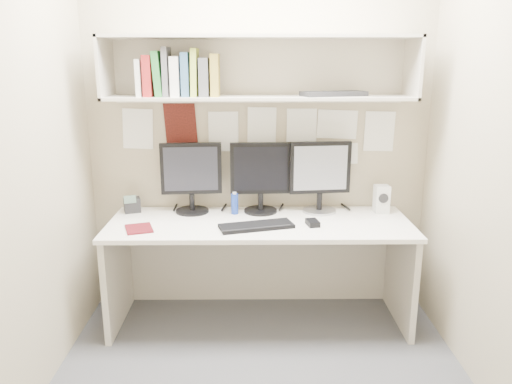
{
  "coord_description": "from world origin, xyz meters",
  "views": [
    {
      "loc": [
        -0.05,
        -2.5,
        1.77
      ],
      "look_at": [
        -0.03,
        0.35,
        1.01
      ],
      "focal_mm": 35.0,
      "sensor_mm": 36.0,
      "label": 1
    }
  ],
  "objects_px": {
    "desk": "(260,272)",
    "keyboard": "(256,226)",
    "monitor_left": "(191,175)",
    "speaker": "(381,199)",
    "maroon_notebook": "(139,229)",
    "monitor_center": "(261,175)",
    "desk_phone": "(132,205)",
    "monitor_right": "(320,174)"
  },
  "relations": [
    {
      "from": "desk",
      "to": "keyboard",
      "type": "distance_m",
      "value": 0.4
    },
    {
      "from": "monitor_left",
      "to": "speaker",
      "type": "relative_size",
      "value": 2.53
    },
    {
      "from": "desk",
      "to": "maroon_notebook",
      "type": "height_order",
      "value": "maroon_notebook"
    },
    {
      "from": "monitor_center",
      "to": "maroon_notebook",
      "type": "height_order",
      "value": "monitor_center"
    },
    {
      "from": "monitor_center",
      "to": "keyboard",
      "type": "distance_m",
      "value": 0.44
    },
    {
      "from": "speaker",
      "to": "desk_phone",
      "type": "relative_size",
      "value": 1.44
    },
    {
      "from": "monitor_left",
      "to": "speaker",
      "type": "bearing_deg",
      "value": -5.88
    },
    {
      "from": "monitor_right",
      "to": "keyboard",
      "type": "bearing_deg",
      "value": -147.9
    },
    {
      "from": "monitor_center",
      "to": "speaker",
      "type": "height_order",
      "value": "monitor_center"
    },
    {
      "from": "keyboard",
      "to": "maroon_notebook",
      "type": "height_order",
      "value": "keyboard"
    },
    {
      "from": "monitor_left",
      "to": "monitor_center",
      "type": "xyz_separation_m",
      "value": [
        0.48,
        -0.0,
        0.0
      ]
    },
    {
      "from": "keyboard",
      "to": "maroon_notebook",
      "type": "relative_size",
      "value": 2.4
    },
    {
      "from": "desk",
      "to": "monitor_center",
      "type": "relative_size",
      "value": 4.07
    },
    {
      "from": "monitor_left",
      "to": "maroon_notebook",
      "type": "xyz_separation_m",
      "value": [
        -0.3,
        -0.38,
        -0.26
      ]
    },
    {
      "from": "monitor_left",
      "to": "speaker",
      "type": "height_order",
      "value": "monitor_left"
    },
    {
      "from": "speaker",
      "to": "desk_phone",
      "type": "bearing_deg",
      "value": 176.67
    },
    {
      "from": "speaker",
      "to": "desk",
      "type": "bearing_deg",
      "value": -169.88
    },
    {
      "from": "maroon_notebook",
      "to": "monitor_left",
      "type": "bearing_deg",
      "value": 33.3
    },
    {
      "from": "keyboard",
      "to": "desk",
      "type": "bearing_deg",
      "value": 64.51
    },
    {
      "from": "monitor_right",
      "to": "maroon_notebook",
      "type": "xyz_separation_m",
      "value": [
        -1.19,
        -0.38,
        -0.26
      ]
    },
    {
      "from": "monitor_left",
      "to": "desk_phone",
      "type": "bearing_deg",
      "value": 175.55
    },
    {
      "from": "keyboard",
      "to": "monitor_left",
      "type": "bearing_deg",
      "value": 126.03
    },
    {
      "from": "monitor_right",
      "to": "desk_phone",
      "type": "relative_size",
      "value": 3.71
    },
    {
      "from": "monitor_center",
      "to": "desk_phone",
      "type": "distance_m",
      "value": 0.93
    },
    {
      "from": "maroon_notebook",
      "to": "desk_phone",
      "type": "bearing_deg",
      "value": 89.99
    },
    {
      "from": "keyboard",
      "to": "speaker",
      "type": "distance_m",
      "value": 0.94
    },
    {
      "from": "desk",
      "to": "monitor_right",
      "type": "relative_size",
      "value": 4.02
    },
    {
      "from": "desk",
      "to": "monitor_center",
      "type": "height_order",
      "value": "monitor_center"
    },
    {
      "from": "desk",
      "to": "maroon_notebook",
      "type": "bearing_deg",
      "value": -168.25
    },
    {
      "from": "monitor_center",
      "to": "desk_phone",
      "type": "xyz_separation_m",
      "value": [
        -0.9,
        -0.0,
        -0.21
      ]
    },
    {
      "from": "monitor_left",
      "to": "monitor_center",
      "type": "bearing_deg",
      "value": -4.66
    },
    {
      "from": "monitor_left",
      "to": "desk_phone",
      "type": "xyz_separation_m",
      "value": [
        -0.42,
        -0.0,
        -0.21
      ]
    },
    {
      "from": "speaker",
      "to": "monitor_center",
      "type": "bearing_deg",
      "value": 175.63
    },
    {
      "from": "keyboard",
      "to": "speaker",
      "type": "relative_size",
      "value": 2.42
    },
    {
      "from": "monitor_left",
      "to": "monitor_right",
      "type": "distance_m",
      "value": 0.89
    },
    {
      "from": "desk_phone",
      "to": "monitor_center",
      "type": "bearing_deg",
      "value": -19.2
    },
    {
      "from": "monitor_right",
      "to": "desk_phone",
      "type": "xyz_separation_m",
      "value": [
        -1.32,
        -0.0,
        -0.22
      ]
    },
    {
      "from": "monitor_right",
      "to": "keyboard",
      "type": "distance_m",
      "value": 0.62
    },
    {
      "from": "monitor_right",
      "to": "speaker",
      "type": "xyz_separation_m",
      "value": [
        0.43,
        -0.03,
        -0.17
      ]
    },
    {
      "from": "monitor_right",
      "to": "speaker",
      "type": "bearing_deg",
      "value": -10.01
    },
    {
      "from": "maroon_notebook",
      "to": "desk",
      "type": "bearing_deg",
      "value": -6.97
    },
    {
      "from": "desk",
      "to": "monitor_right",
      "type": "xyz_separation_m",
      "value": [
        0.42,
        0.22,
        0.63
      ]
    }
  ]
}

